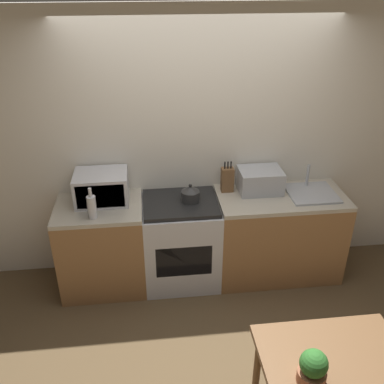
{
  "coord_description": "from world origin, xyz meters",
  "views": [
    {
      "loc": [
        -0.51,
        -2.59,
        2.88
      ],
      "look_at": [
        -0.12,
        0.79,
        1.05
      ],
      "focal_mm": 40.0,
      "sensor_mm": 36.0,
      "label": 1
    }
  ],
  "objects": [
    {
      "name": "counter_left_run",
      "position": [
        -0.98,
        0.89,
        0.45
      ],
      "size": [
        0.8,
        0.62,
        0.9
      ],
      "color": "olive",
      "rests_on": "ground_plane"
    },
    {
      "name": "kettle",
      "position": [
        -0.12,
        0.89,
        0.97
      ],
      "size": [
        0.17,
        0.17,
        0.18
      ],
      "color": "#2D2D2D",
      "rests_on": "stove_range"
    },
    {
      "name": "stove_range",
      "position": [
        -0.22,
        0.88,
        0.45
      ],
      "size": [
        0.73,
        0.62,
        0.9
      ],
      "color": "silver",
      "rests_on": "ground_plane"
    },
    {
      "name": "ground_plane",
      "position": [
        0.0,
        0.0,
        0.0
      ],
      "size": [
        16.0,
        16.0,
        0.0
      ],
      "primitive_type": "plane",
      "color": "brown"
    },
    {
      "name": "bottle",
      "position": [
        -1.01,
        0.69,
        1.01
      ],
      "size": [
        0.08,
        0.08,
        0.29
      ],
      "color": "silver",
      "rests_on": "counter_left_run"
    },
    {
      "name": "microwave",
      "position": [
        -0.94,
        0.99,
        1.04
      ],
      "size": [
        0.49,
        0.37,
        0.28
      ],
      "color": "silver",
      "rests_on": "counter_left_run"
    },
    {
      "name": "potted_plant",
      "position": [
        0.36,
        -1.03,
        0.87
      ],
      "size": [
        0.17,
        0.17,
        0.23
      ],
      "color": "#9E5B3D",
      "rests_on": "dining_table"
    },
    {
      "name": "counter_right_run",
      "position": [
        0.76,
        0.89,
        0.45
      ],
      "size": [
        1.24,
        0.62,
        0.9
      ],
      "color": "olive",
      "rests_on": "ground_plane"
    },
    {
      "name": "knife_block",
      "position": [
        0.25,
        1.05,
        1.02
      ],
      "size": [
        0.12,
        0.08,
        0.31
      ],
      "color": "brown",
      "rests_on": "counter_right_run"
    },
    {
      "name": "dining_table",
      "position": [
        0.57,
        -0.94,
        0.66
      ],
      "size": [
        0.91,
        0.75,
        0.76
      ],
      "color": "brown",
      "rests_on": "ground_plane"
    },
    {
      "name": "sink_basin",
      "position": [
        1.06,
        0.89,
        0.92
      ],
      "size": [
        0.45,
        0.43,
        0.24
      ],
      "color": "#ADAFB5",
      "rests_on": "counter_right_run"
    },
    {
      "name": "wall_back",
      "position": [
        0.0,
        1.23,
        1.3
      ],
      "size": [
        10.0,
        0.06,
        2.6
      ],
      "color": "silver",
      "rests_on": "ground_plane"
    },
    {
      "name": "toaster_oven",
      "position": [
        0.57,
        1.02,
        1.01
      ],
      "size": [
        0.41,
        0.31,
        0.22
      ],
      "color": "#ADAFB5",
      "rests_on": "counter_right_run"
    }
  ]
}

